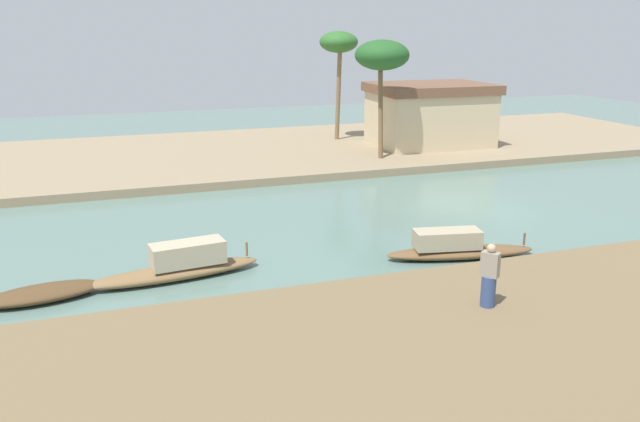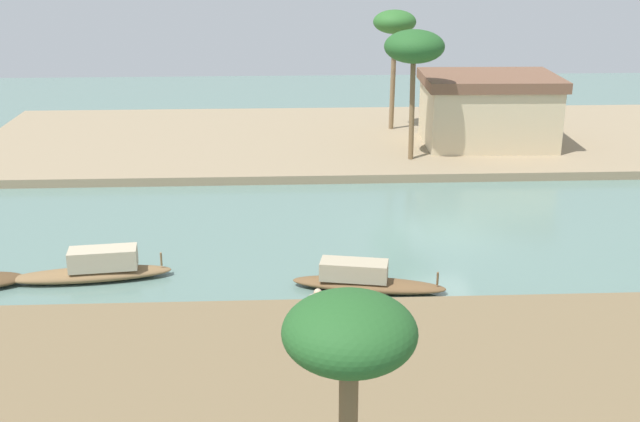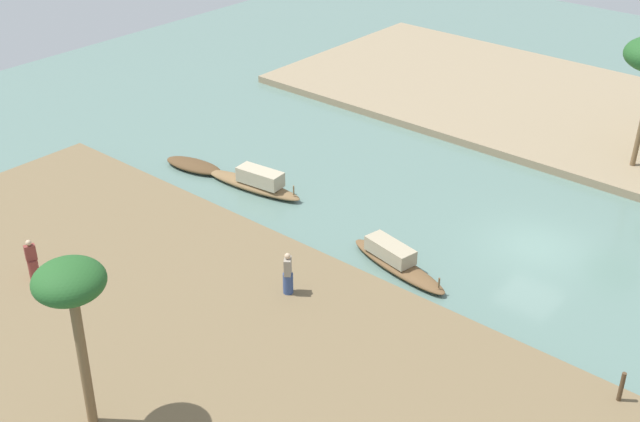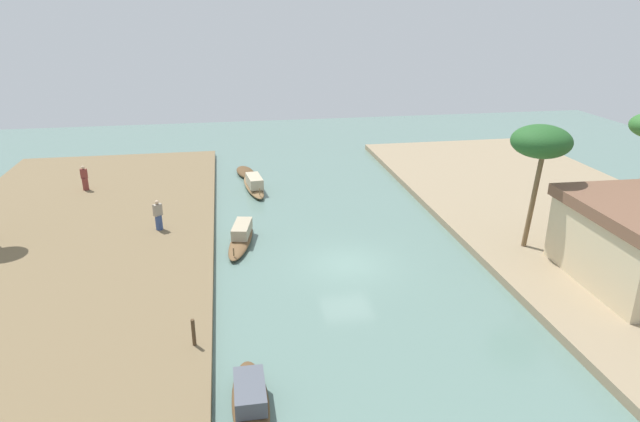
% 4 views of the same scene
% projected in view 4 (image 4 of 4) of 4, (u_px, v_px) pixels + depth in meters
% --- Properties ---
extents(river_water, '(72.68, 72.68, 0.00)m').
position_uv_depth(river_water, '(347.00, 264.00, 27.51)').
color(river_water, slate).
rests_on(river_water, ground).
extents(riverbank_left, '(44.52, 15.12, 0.41)m').
position_uv_depth(riverbank_left, '(44.00, 283.00, 25.20)').
color(riverbank_left, brown).
rests_on(riverbank_left, ground).
extents(riverbank_right, '(44.52, 15.12, 0.41)m').
position_uv_depth(riverbank_right, '(605.00, 241.00, 29.68)').
color(riverbank_right, '#937F60').
rests_on(riverbank_right, ground).
extents(sampan_with_red_awning, '(5.40, 1.66, 1.10)m').
position_uv_depth(sampan_with_red_awning, '(254.00, 185.00, 38.17)').
color(sampan_with_red_awning, brown).
rests_on(sampan_with_red_awning, river_water).
extents(sampan_upstream_small, '(3.35, 1.70, 0.40)m').
position_uv_depth(sampan_upstream_small, '(246.00, 172.00, 41.71)').
color(sampan_upstream_small, brown).
rests_on(sampan_upstream_small, river_water).
extents(sampan_near_left_bank, '(4.47, 1.20, 0.95)m').
position_uv_depth(sampan_near_left_bank, '(250.00, 399.00, 17.63)').
color(sampan_near_left_bank, brown).
rests_on(sampan_near_left_bank, river_water).
extents(sampan_midstream, '(5.09, 1.99, 0.97)m').
position_uv_depth(sampan_midstream, '(241.00, 237.00, 29.84)').
color(sampan_midstream, brown).
rests_on(sampan_midstream, river_water).
extents(person_on_near_bank, '(0.49, 0.49, 1.66)m').
position_uv_depth(person_on_near_bank, '(85.00, 180.00, 36.88)').
color(person_on_near_bank, brown).
rests_on(person_on_near_bank, riverbank_left).
extents(person_by_mooring, '(0.53, 0.53, 1.70)m').
position_uv_depth(person_by_mooring, '(158.00, 217.00, 30.41)').
color(person_by_mooring, '#33477A').
rests_on(person_by_mooring, riverbank_left).
extents(mooring_post, '(0.14, 0.14, 1.06)m').
position_uv_depth(mooring_post, '(194.00, 332.00, 20.15)').
color(mooring_post, '#4C3823').
rests_on(mooring_post, riverbank_left).
extents(palm_tree_right_tall, '(2.88, 2.88, 6.27)m').
position_uv_depth(palm_tree_right_tall, '(541.00, 143.00, 26.75)').
color(palm_tree_right_tall, brown).
rests_on(palm_tree_right_tall, riverbank_right).
extents(riverside_building, '(7.04, 5.36, 3.65)m').
position_uv_depth(riverside_building, '(640.00, 243.00, 24.32)').
color(riverside_building, beige).
rests_on(riverside_building, riverbank_right).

